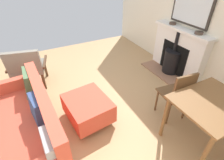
% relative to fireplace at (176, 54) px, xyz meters
% --- Properties ---
extents(ground_plane, '(5.29, 5.21, 0.01)m').
position_rel_fireplace_xyz_m(ground_plane, '(2.44, 0.01, -0.45)').
color(ground_plane, tan).
extents(wall_left, '(0.12, 5.21, 2.77)m').
position_rel_fireplace_xyz_m(wall_left, '(-0.20, 0.01, 0.94)').
color(wall_left, silver).
rests_on(wall_left, ground).
extents(fireplace, '(0.60, 1.38, 1.02)m').
position_rel_fireplace_xyz_m(fireplace, '(0.00, 0.00, 0.00)').
color(fireplace, '#93664C').
rests_on(fireplace, ground).
extents(mirror_over_mantel, '(0.04, 0.90, 0.78)m').
position_rel_fireplace_xyz_m(mirror_over_mantel, '(-0.12, 0.00, 1.02)').
color(mirror_over_mantel, '#2D2823').
extents(mantel_bowl_near, '(0.14, 0.14, 0.05)m').
position_rel_fireplace_xyz_m(mantel_bowl_near, '(-0.02, -0.30, 0.60)').
color(mantel_bowl_near, '#47382D').
rests_on(mantel_bowl_near, fireplace).
extents(mantel_bowl_far, '(0.15, 0.15, 0.05)m').
position_rel_fireplace_xyz_m(mantel_bowl_far, '(-0.02, 0.37, 0.60)').
color(mantel_bowl_far, '#47382D').
rests_on(mantel_bowl_far, fireplace).
extents(sofa, '(0.90, 1.79, 0.80)m').
position_rel_fireplace_xyz_m(sofa, '(3.13, 0.49, -0.10)').
color(sofa, '#B2B2B7').
rests_on(sofa, ground).
extents(ottoman, '(0.68, 0.78, 0.41)m').
position_rel_fireplace_xyz_m(ottoman, '(2.27, 0.47, -0.20)').
color(ottoman, '#B2B2B7').
rests_on(ottoman, ground).
extents(armchair_accent, '(0.79, 0.71, 0.86)m').
position_rel_fireplace_xyz_m(armchair_accent, '(2.97, -0.90, 0.04)').
color(armchair_accent, '#4C3321').
rests_on(armchair_accent, ground).
extents(dining_table, '(0.90, 0.74, 0.75)m').
position_rel_fireplace_xyz_m(dining_table, '(1.04, 1.58, 0.19)').
color(dining_table, brown).
rests_on(dining_table, ground).
extents(dining_chair_near_fireplace, '(0.44, 0.44, 0.89)m').
position_rel_fireplace_xyz_m(dining_chair_near_fireplace, '(1.05, 1.07, 0.07)').
color(dining_chair_near_fireplace, brown).
rests_on(dining_chair_near_fireplace, ground).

